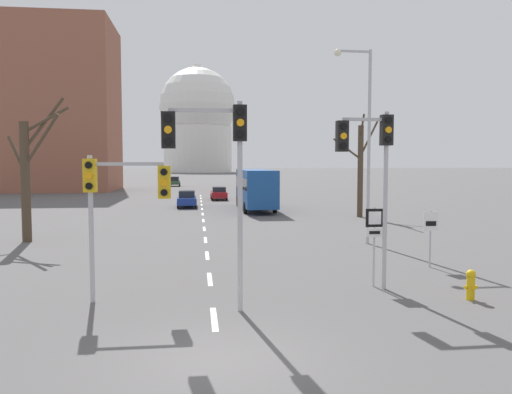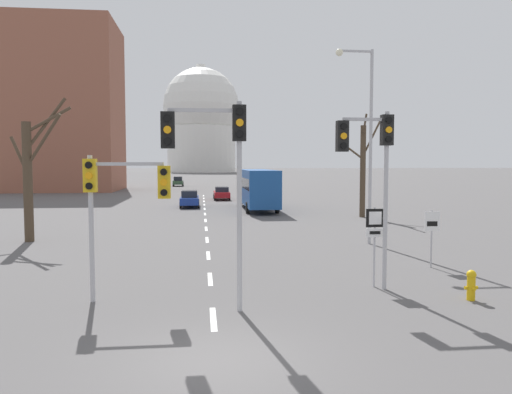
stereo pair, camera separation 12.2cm
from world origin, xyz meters
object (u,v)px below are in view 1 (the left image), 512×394
at_px(route_sign_post, 374,232).
at_px(speed_limit_sign, 431,229).
at_px(traffic_signal_centre_tall, 216,153).
at_px(city_bus, 255,186).
at_px(traffic_signal_near_right, 372,156).
at_px(fire_hydrant, 471,284).
at_px(street_lamp_right, 364,129).
at_px(traffic_signal_near_left, 118,191).
at_px(sedan_near_right, 219,193).
at_px(sedan_mid_centre, 187,199).
at_px(sedan_near_left, 175,181).

relative_size(route_sign_post, speed_limit_sign, 1.17).
relative_size(traffic_signal_centre_tall, city_bus, 0.53).
distance_m(speed_limit_sign, city_bus, 24.98).
distance_m(traffic_signal_near_right, traffic_signal_centre_tall, 5.30).
distance_m(fire_hydrant, street_lamp_right, 11.66).
relative_size(speed_limit_sign, street_lamp_right, 0.23).
height_order(traffic_signal_centre_tall, traffic_signal_near_left, traffic_signal_centre_tall).
bearing_deg(sedan_near_right, sedan_mid_centre, -109.92).
xyz_separation_m(street_lamp_right, sedan_near_left, (-12.14, 64.88, -4.91)).
xyz_separation_m(sedan_near_right, sedan_mid_centre, (-3.33, -9.18, 0.05)).
bearing_deg(traffic_signal_near_left, speed_limit_sign, 17.32).
distance_m(traffic_signal_near_left, route_sign_post, 8.19).
relative_size(traffic_signal_near_right, speed_limit_sign, 2.53).
relative_size(sedan_near_left, sedan_near_right, 0.96).
height_order(street_lamp_right, sedan_mid_centre, street_lamp_right).
bearing_deg(sedan_near_right, speed_limit_sign, -79.90).
distance_m(traffic_signal_centre_tall, traffic_signal_near_left, 3.30).
distance_m(speed_limit_sign, street_lamp_right, 7.25).
bearing_deg(street_lamp_right, speed_limit_sign, -82.52).
height_order(traffic_signal_centre_tall, fire_hydrant, traffic_signal_centre_tall).
relative_size(sedan_near_right, sedan_mid_centre, 0.98).
distance_m(traffic_signal_centre_tall, sedan_mid_centre, 33.04).
distance_m(route_sign_post, fire_hydrant, 3.24).
distance_m(sedan_near_left, sedan_mid_centre, 42.87).
bearing_deg(traffic_signal_near_right, sedan_near_right, 94.41).
bearing_deg(sedan_near_left, route_sign_post, -82.51).
height_order(speed_limit_sign, sedan_near_left, speed_limit_sign).
bearing_deg(sedan_near_left, traffic_signal_near_left, -88.74).
xyz_separation_m(speed_limit_sign, street_lamp_right, (-0.76, 5.82, 4.25)).
height_order(speed_limit_sign, sedan_mid_centre, speed_limit_sign).
xyz_separation_m(traffic_signal_near_left, sedan_near_right, (4.67, 40.62, -2.50)).
bearing_deg(street_lamp_right, sedan_mid_centre, 112.52).
height_order(traffic_signal_centre_tall, street_lamp_right, street_lamp_right).
height_order(traffic_signal_near_right, sedan_mid_centre, traffic_signal_near_right).
bearing_deg(speed_limit_sign, route_sign_post, -140.37).
bearing_deg(fire_hydrant, traffic_signal_centre_tall, -177.65).
relative_size(traffic_signal_near_right, fire_hydrant, 6.25).
height_order(route_sign_post, sedan_near_left, route_sign_post).
xyz_separation_m(traffic_signal_near_right, city_bus, (-0.46, 27.70, -2.24)).
height_order(route_sign_post, city_bus, city_bus).
bearing_deg(traffic_signal_centre_tall, traffic_signal_near_left, 153.88).
height_order(traffic_signal_near_right, sedan_near_left, traffic_signal_near_right).
distance_m(sedan_near_left, sedan_near_right, 34.17).
relative_size(traffic_signal_near_left, sedan_near_left, 1.01).
distance_m(traffic_signal_centre_tall, sedan_near_left, 75.79).
bearing_deg(fire_hydrant, city_bus, 95.87).
xyz_separation_m(route_sign_post, sedan_mid_centre, (-6.68, 30.62, -1.01)).
xyz_separation_m(traffic_signal_centre_tall, street_lamp_right, (7.71, 10.71, 1.43)).
relative_size(traffic_signal_near_left, sedan_mid_centre, 0.95).
xyz_separation_m(speed_limit_sign, sedan_mid_centre, (-9.93, 27.93, -0.72)).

